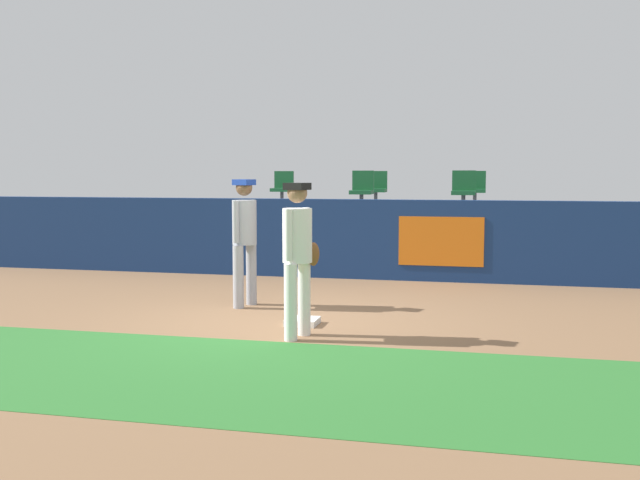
{
  "coord_description": "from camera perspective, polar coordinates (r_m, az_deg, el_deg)",
  "views": [
    {
      "loc": [
        2.55,
        -8.71,
        1.92
      ],
      "look_at": [
        0.3,
        0.98,
        1.0
      ],
      "focal_mm": 39.89,
      "sensor_mm": 36.0,
      "label": 1
    }
  ],
  "objects": [
    {
      "name": "seat_front_center",
      "position": [
        14.52,
        3.4,
        4.13
      ],
      "size": [
        0.44,
        0.44,
        0.84
      ],
      "color": "#4C4C51",
      "rests_on": "bleacher_platform"
    },
    {
      "name": "ground_plane",
      "position": [
        9.27,
        -3.19,
        -6.67
      ],
      "size": [
        60.0,
        60.0,
        0.0
      ],
      "primitive_type": "plane",
      "color": "#846042"
    },
    {
      "name": "seat_back_right",
      "position": [
        16.11,
        12.33,
        4.13
      ],
      "size": [
        0.46,
        0.44,
        0.84
      ],
      "color": "#4C4C51",
      "rests_on": "bleacher_platform"
    },
    {
      "name": "player_runner_visitor",
      "position": [
        10.33,
        -6.08,
        0.55
      ],
      "size": [
        0.43,
        0.5,
        1.85
      ],
      "rotation": [
        0.0,
        0.0,
        -1.85
      ],
      "color": "#9EA3AD",
      "rests_on": "ground_plane"
    },
    {
      "name": "grass_foreground_strip",
      "position": [
        7.05,
        -8.79,
        -10.53
      ],
      "size": [
        18.0,
        2.8,
        0.01
      ],
      "primitive_type": "cube",
      "color": "#2D722D",
      "rests_on": "ground_plane"
    },
    {
      "name": "bleacher_platform",
      "position": [
        15.7,
        3.68,
        0.37
      ],
      "size": [
        18.0,
        4.8,
        1.16
      ],
      "primitive_type": "cube",
      "color": "#59595E",
      "rests_on": "ground_plane"
    },
    {
      "name": "seat_back_left",
      "position": [
        16.76,
        -3.01,
        4.29
      ],
      "size": [
        0.46,
        0.44,
        0.84
      ],
      "color": "#4C4C51",
      "rests_on": "bleacher_platform"
    },
    {
      "name": "seat_front_right",
      "position": [
        14.32,
        11.45,
        4.02
      ],
      "size": [
        0.46,
        0.44,
        0.84
      ],
      "color": "#4C4C51",
      "rests_on": "bleacher_platform"
    },
    {
      "name": "first_base",
      "position": [
        9.17,
        -1.42,
        -6.55
      ],
      "size": [
        0.4,
        0.4,
        0.08
      ],
      "primitive_type": "cube",
      "color": "white",
      "rests_on": "ground_plane"
    },
    {
      "name": "field_wall",
      "position": [
        13.17,
        1.89,
        0.1
      ],
      "size": [
        18.0,
        0.26,
        1.46
      ],
      "color": "navy",
      "rests_on": "ground_plane"
    },
    {
      "name": "seat_back_center",
      "position": [
        16.29,
        4.54,
        4.25
      ],
      "size": [
        0.47,
        0.44,
        0.84
      ],
      "color": "#4C4C51",
      "rests_on": "bleacher_platform"
    },
    {
      "name": "player_fielder_home",
      "position": [
        8.29,
        -1.77,
        -0.72
      ],
      "size": [
        0.44,
        0.54,
        1.82
      ],
      "rotation": [
        0.0,
        0.0,
        -1.82
      ],
      "color": "white",
      "rests_on": "ground_plane"
    }
  ]
}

